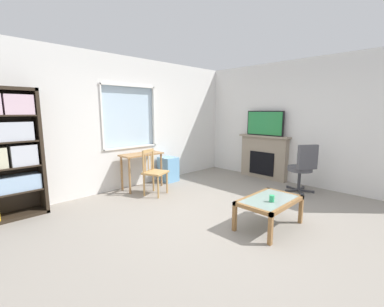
# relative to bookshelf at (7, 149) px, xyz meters

# --- Properties ---
(ground) EXTENTS (6.57, 5.94, 0.02)m
(ground) POSITION_rel_bookshelf_xyz_m (2.24, -2.23, -1.10)
(ground) COLOR gray
(wall_back_with_window) EXTENTS (5.57, 0.15, 2.76)m
(wall_back_with_window) POSITION_rel_bookshelf_xyz_m (2.24, 0.24, 0.28)
(wall_back_with_window) COLOR silver
(wall_back_with_window) RESTS_ON ground
(wall_right) EXTENTS (0.12, 5.14, 2.76)m
(wall_right) POSITION_rel_bookshelf_xyz_m (5.08, -2.23, 0.29)
(wall_right) COLOR silver
(wall_right) RESTS_ON ground
(bookshelf) EXTENTS (0.90, 0.38, 1.99)m
(bookshelf) POSITION_rel_bookshelf_xyz_m (0.00, 0.00, 0.00)
(bookshelf) COLOR #2D2319
(bookshelf) RESTS_ON ground
(desk_under_window) EXTENTS (0.89, 0.41, 0.76)m
(desk_under_window) POSITION_rel_bookshelf_xyz_m (2.30, -0.11, -0.48)
(desk_under_window) COLOR #A37547
(desk_under_window) RESTS_ON ground
(wooden_chair) EXTENTS (0.54, 0.53, 0.90)m
(wooden_chair) POSITION_rel_bookshelf_xyz_m (2.23, -0.62, -0.63)
(wooden_chair) COLOR tan
(wooden_chair) RESTS_ON ground
(plastic_drawer_unit) EXTENTS (0.35, 0.40, 0.57)m
(plastic_drawer_unit) POSITION_rel_bookshelf_xyz_m (3.06, -0.06, -0.80)
(plastic_drawer_unit) COLOR #72ADDB
(plastic_drawer_unit) RESTS_ON ground
(fireplace) EXTENTS (0.26, 1.28, 1.06)m
(fireplace) POSITION_rel_bookshelf_xyz_m (4.93, -1.48, -0.56)
(fireplace) COLOR gray
(fireplace) RESTS_ON ground
(tv) EXTENTS (0.06, 0.95, 0.59)m
(tv) POSITION_rel_bookshelf_xyz_m (4.91, -1.48, 0.26)
(tv) COLOR black
(tv) RESTS_ON fireplace
(office_chair) EXTENTS (0.62, 0.62, 1.00)m
(office_chair) POSITION_rel_bookshelf_xyz_m (4.43, -2.64, -0.54)
(office_chair) COLOR #4C4C51
(office_chair) RESTS_ON ground
(coffee_table) EXTENTS (0.95, 0.59, 0.42)m
(coffee_table) POSITION_rel_bookshelf_xyz_m (2.54, -2.96, -0.73)
(coffee_table) COLOR #8C9E99
(coffee_table) RESTS_ON ground
(sippy_cup) EXTENTS (0.07, 0.07, 0.09)m
(sippy_cup) POSITION_rel_bookshelf_xyz_m (2.45, -3.04, -0.63)
(sippy_cup) COLOR #33B770
(sippy_cup) RESTS_ON coffee_table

